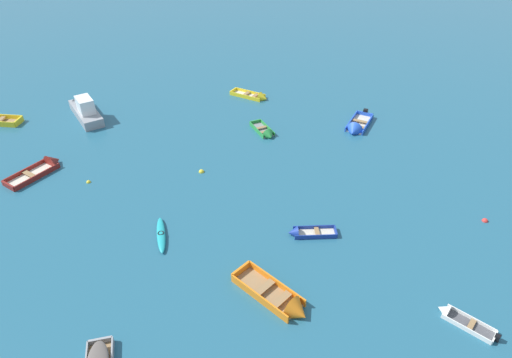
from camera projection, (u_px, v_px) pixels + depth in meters
The scene contains 12 objects.
rowboat_yellow_near_right at pixel (257, 97), 42.86m from camera, with size 3.85×3.18×1.09m.
rowboat_orange_back_row_center at pixel (284, 303), 22.39m from camera, with size 4.05×4.37×1.33m.
rowboat_deep_blue_midfield_right at pixel (302, 233), 26.85m from camera, with size 3.02×1.04×0.83m.
rowboat_maroon_back_row_right at pixel (46, 166), 32.81m from camera, with size 3.73×4.19×1.37m.
kayak_turquoise_center at pixel (161, 235), 26.70m from camera, with size 0.92×3.29×0.31m.
rowboat_white_far_right at pixel (455, 316), 21.84m from camera, with size 2.50×2.55×0.78m.
rowboat_green_near_camera at pixel (266, 133), 36.96m from camera, with size 2.06×3.33×1.01m.
rowboat_blue_distant_center at pixel (356, 128), 37.64m from camera, with size 3.44×4.30×1.42m.
motor_launch_grey_cluster_outer at pixel (84, 109), 39.53m from camera, with size 4.18×6.13×2.35m.
mooring_buoy_central at pixel (485, 221), 27.96m from camera, with size 0.38×0.38×0.38m, color red.
mooring_buoy_trailing at pixel (202, 172), 32.50m from camera, with size 0.40×0.40×0.40m, color yellow.
mooring_buoy_near_foreground at pixel (89, 182), 31.43m from camera, with size 0.31×0.31×0.31m, color yellow.
Camera 1 is at (-2.43, -3.57, 18.37)m, focal length 30.63 mm.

